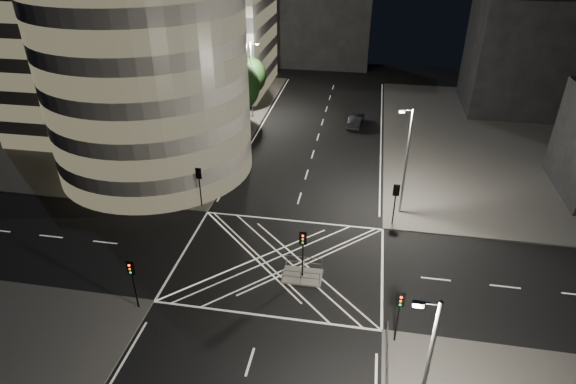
% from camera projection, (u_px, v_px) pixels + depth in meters
% --- Properties ---
extents(ground, '(120.00, 120.00, 0.00)m').
position_uv_depth(ground, '(280.00, 262.00, 38.19)').
color(ground, black).
rests_on(ground, ground).
extents(sidewalk_far_left, '(42.00, 42.00, 0.15)m').
position_uv_depth(sidewalk_far_left, '(108.00, 116.00, 65.50)').
color(sidewalk_far_left, '#4B4946').
rests_on(sidewalk_far_left, ground).
extents(sidewalk_far_right, '(42.00, 42.00, 0.15)m').
position_uv_depth(sidewalk_far_right, '(564.00, 147.00, 56.81)').
color(sidewalk_far_right, '#4B4946').
rests_on(sidewalk_far_right, ground).
extents(central_island, '(3.00, 2.00, 0.15)m').
position_uv_depth(central_island, '(302.00, 276.00, 36.57)').
color(central_island, slate).
rests_on(central_island, ground).
extents(office_tower_curved, '(30.00, 29.00, 27.20)m').
position_uv_depth(office_tower_curved, '(120.00, 37.00, 50.91)').
color(office_tower_curved, gray).
rests_on(office_tower_curved, sidewalk_far_left).
extents(office_block_rear, '(24.00, 16.00, 22.00)m').
position_uv_depth(office_block_rear, '(187.00, 13.00, 71.67)').
color(office_block_rear, gray).
rests_on(office_block_rear, sidewalk_far_left).
extents(building_right_far, '(14.00, 12.00, 15.00)m').
position_uv_depth(building_right_far, '(525.00, 54.00, 64.53)').
color(building_right_far, black).
rests_on(building_right_far, sidewalk_far_right).
extents(building_far_end, '(18.00, 8.00, 18.00)m').
position_uv_depth(building_far_end, '(319.00, 13.00, 83.68)').
color(building_far_end, black).
rests_on(building_far_end, ground).
extents(tree_a, '(4.40, 4.40, 7.32)m').
position_uv_depth(tree_a, '(188.00, 149.00, 44.96)').
color(tree_a, black).
rests_on(tree_a, sidewalk_far_left).
extents(tree_b, '(5.22, 5.22, 7.67)m').
position_uv_depth(tree_b, '(208.00, 126.00, 50.13)').
color(tree_b, black).
rests_on(tree_b, sidewalk_far_left).
extents(tree_c, '(4.02, 4.02, 7.15)m').
position_uv_depth(tree_c, '(224.00, 105.00, 55.16)').
color(tree_c, black).
rests_on(tree_c, sidewalk_far_left).
extents(tree_d, '(5.58, 5.58, 8.40)m').
position_uv_depth(tree_d, '(238.00, 86.00, 60.09)').
color(tree_d, black).
rests_on(tree_d, sidewalk_far_left).
extents(tree_e, '(4.53, 4.53, 7.30)m').
position_uv_depth(tree_e, '(250.00, 76.00, 65.45)').
color(tree_e, black).
rests_on(tree_e, sidewalk_far_left).
extents(traffic_signal_fl, '(0.55, 0.22, 4.00)m').
position_uv_depth(traffic_signal_fl, '(199.00, 180.00, 43.84)').
color(traffic_signal_fl, black).
rests_on(traffic_signal_fl, sidewalk_far_left).
extents(traffic_signal_nl, '(0.55, 0.22, 4.00)m').
position_uv_depth(traffic_signal_nl, '(132.00, 276.00, 32.25)').
color(traffic_signal_nl, black).
rests_on(traffic_signal_nl, sidewalk_near_left).
extents(traffic_signal_fr, '(0.55, 0.22, 4.00)m').
position_uv_depth(traffic_signal_fr, '(395.00, 197.00, 41.20)').
color(traffic_signal_fr, black).
rests_on(traffic_signal_fr, sidewalk_far_right).
extents(traffic_signal_nr, '(0.55, 0.22, 4.00)m').
position_uv_depth(traffic_signal_nr, '(399.00, 308.00, 29.62)').
color(traffic_signal_nr, black).
rests_on(traffic_signal_nr, sidewalk_near_right).
extents(traffic_signal_island, '(0.55, 0.22, 4.00)m').
position_uv_depth(traffic_signal_island, '(303.00, 246.00, 35.15)').
color(traffic_signal_island, black).
rests_on(traffic_signal_island, central_island).
extents(street_lamp_left_near, '(1.25, 0.25, 10.00)m').
position_uv_depth(street_lamp_left_near, '(208.00, 131.00, 47.05)').
color(street_lamp_left_near, slate).
rests_on(street_lamp_left_near, sidewalk_far_left).
extents(street_lamp_left_far, '(1.25, 0.25, 10.00)m').
position_uv_depth(street_lamp_left_far, '(252.00, 77.00, 62.38)').
color(street_lamp_left_far, slate).
rests_on(street_lamp_left_far, sidewalk_far_left).
extents(street_lamp_right_far, '(1.25, 0.25, 10.00)m').
position_uv_depth(street_lamp_right_far, '(406.00, 159.00, 41.66)').
color(street_lamp_right_far, slate).
rests_on(street_lamp_right_far, sidewalk_far_right).
extents(street_lamp_right_near, '(1.25, 0.25, 10.00)m').
position_uv_depth(street_lamp_right_near, '(424.00, 377.00, 22.07)').
color(street_lamp_right_near, slate).
rests_on(street_lamp_right_near, sidewalk_near_right).
extents(railing_island_south, '(2.80, 0.06, 1.10)m').
position_uv_depth(railing_island_south, '(301.00, 277.00, 35.49)').
color(railing_island_south, slate).
rests_on(railing_island_south, central_island).
extents(railing_island_north, '(2.80, 0.06, 1.10)m').
position_uv_depth(railing_island_north, '(304.00, 262.00, 37.03)').
color(railing_island_north, slate).
rests_on(railing_island_north, central_island).
extents(sedan, '(2.16, 4.96, 1.59)m').
position_uv_depth(sedan, '(356.00, 121.00, 62.13)').
color(sedan, black).
rests_on(sedan, ground).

